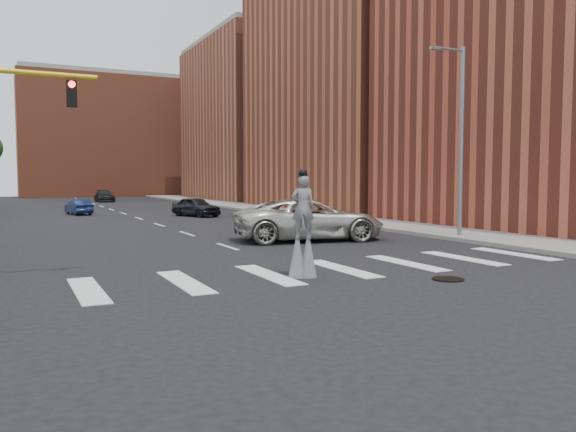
% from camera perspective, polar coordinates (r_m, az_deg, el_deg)
% --- Properties ---
extents(ground_plane, '(160.00, 160.00, 0.00)m').
position_cam_1_polar(ground_plane, '(16.63, 3.48, -6.20)').
color(ground_plane, black).
rests_on(ground_plane, ground).
extents(sidewalk_right, '(5.00, 90.00, 0.18)m').
position_cam_1_polar(sidewalk_right, '(44.39, 1.37, 0.32)').
color(sidewalk_right, gray).
rests_on(sidewalk_right, ground).
extents(manhole, '(0.90, 0.90, 0.04)m').
position_cam_1_polar(manhole, '(16.78, 15.93, -6.18)').
color(manhole, black).
rests_on(manhole, ground).
extents(building_mid, '(16.00, 22.00, 24.00)m').
position_cam_1_polar(building_mid, '(54.26, 8.00, 13.57)').
color(building_mid, '#9C4931').
rests_on(building_mid, ground).
extents(building_far, '(16.00, 22.00, 20.00)m').
position_cam_1_polar(building_far, '(74.89, -2.59, 9.40)').
color(building_far, '#A7573D').
rests_on(building_far, ground).
extents(building_backdrop, '(26.00, 14.00, 18.00)m').
position_cam_1_polar(building_backdrop, '(93.46, -17.82, 7.53)').
color(building_backdrop, '#9C4931').
rests_on(building_backdrop, ground).
extents(streetlight, '(2.05, 0.20, 9.00)m').
position_cam_1_polar(streetlight, '(27.83, 17.07, 7.85)').
color(streetlight, slate).
rests_on(streetlight, ground).
extents(stilt_performer, '(0.82, 0.66, 3.18)m').
position_cam_1_polar(stilt_performer, '(16.39, 1.51, -1.75)').
color(stilt_performer, '#321E14').
rests_on(stilt_performer, ground).
extents(suv_crossing, '(7.44, 4.50, 1.93)m').
position_cam_1_polar(suv_crossing, '(26.05, 2.15, -0.35)').
color(suv_crossing, beige).
rests_on(suv_crossing, ground).
extents(car_near, '(3.15, 4.58, 1.45)m').
position_cam_1_polar(car_near, '(42.31, -9.35, 0.94)').
color(car_near, black).
rests_on(car_near, ground).
extents(car_mid, '(1.87, 3.81, 1.20)m').
position_cam_1_polar(car_mid, '(46.72, -20.52, 0.87)').
color(car_mid, navy).
rests_on(car_mid, ground).
extents(car_far, '(1.95, 4.75, 1.38)m').
position_cam_1_polar(car_far, '(69.89, -18.16, 1.95)').
color(car_far, black).
rests_on(car_far, ground).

